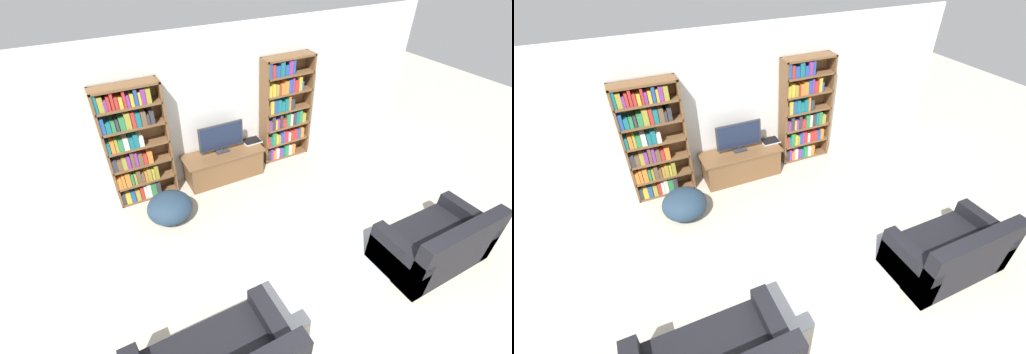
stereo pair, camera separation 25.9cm
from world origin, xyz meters
TOP-DOWN VIEW (x-y plane):
  - wall_back at (0.00, 4.23)m, footprint 8.80×0.06m
  - bookshelf_left at (-1.53, 4.05)m, footprint 0.99×0.30m
  - bookshelf_right at (1.24, 4.05)m, footprint 0.99×0.30m
  - tv_stand at (-0.10, 3.90)m, footprint 1.46×0.55m
  - television at (-0.10, 3.94)m, footprint 0.82×0.16m
  - laptop at (0.53, 3.99)m, footprint 0.33×0.25m
  - area_rug at (0.23, 1.66)m, footprint 2.23×1.88m
  - couch_right_sofa at (1.65, 0.73)m, footprint 1.51×0.86m
  - beanbag_ottoman at (-1.30, 3.27)m, footprint 0.71×0.71m

SIDE VIEW (x-z plane):
  - area_rug at x=0.23m, z-range 0.00..0.02m
  - beanbag_ottoman at x=-1.30m, z-range 0.00..0.45m
  - tv_stand at x=-0.10m, z-range 0.00..0.54m
  - couch_right_sofa at x=1.65m, z-range -0.14..0.75m
  - laptop at x=0.53m, z-range 0.53..0.56m
  - television at x=-0.10m, z-range 0.55..1.10m
  - bookshelf_right at x=1.24m, z-range -0.03..1.98m
  - bookshelf_left at x=-1.53m, z-range 0.00..2.01m
  - wall_back at x=0.00m, z-range 0.00..2.60m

